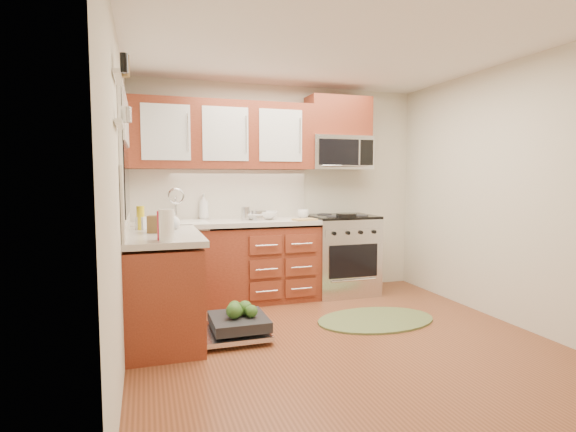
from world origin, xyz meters
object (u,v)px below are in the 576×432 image
object	(u,v)px
dishwasher	(234,327)
bowl_b	(265,215)
bowl_a	(255,216)
cup	(303,214)
sink	(178,234)
paper_towel_roll	(167,225)
rug	(376,320)
stock_pot	(259,215)
microwave	(339,153)
range	(342,254)
upper_cabinets	(223,135)
skillet	(346,215)
cutting_board	(305,219)

from	to	relation	value
dishwasher	bowl_b	world-z (taller)	bowl_b
bowl_a	cup	world-z (taller)	cup
sink	paper_towel_roll	xyz separation A→B (m)	(-0.18, -1.44, 0.25)
sink	rug	size ratio (longest dim) A/B	0.52
stock_pot	sink	bearing A→B (deg)	-179.05
cup	bowl_a	bearing A→B (deg)	179.32
microwave	stock_pot	xyz separation A→B (m)	(-1.03, -0.12, -0.72)
range	stock_pot	xyz separation A→B (m)	(-1.03, 0.00, 0.50)
upper_cabinets	microwave	world-z (taller)	upper_cabinets
sink	dishwasher	distance (m)	1.38
range	bowl_b	size ratio (longest dim) A/B	3.27
microwave	dishwasher	xyz separation A→B (m)	(-1.54, -1.25, -1.60)
skillet	bowl_b	xyz separation A→B (m)	(-0.89, 0.30, -0.00)
stock_pot	bowl_a	bearing A→B (deg)	123.37
sink	bowl_a	bearing A→B (deg)	4.45
microwave	dishwasher	world-z (taller)	microwave
range	bowl_a	world-z (taller)	bowl_a
rug	bowl_a	distance (m)	1.76
microwave	cutting_board	bearing A→B (deg)	-149.26
bowl_a	cutting_board	bearing A→B (deg)	-27.51
skillet	bowl_a	distance (m)	1.05
skillet	upper_cabinets	bearing A→B (deg)	163.59
upper_cabinets	paper_towel_roll	bearing A→B (deg)	-113.76
stock_pot	cutting_board	xyz separation A→B (m)	(0.48, -0.21, -0.05)
dishwasher	skillet	size ratio (longest dim) A/B	2.98
microwave	stock_pot	bearing A→B (deg)	-173.64
cutting_board	bowl_b	world-z (taller)	bowl_b
rug	cup	world-z (taller)	cup
sink	skillet	world-z (taller)	skillet
cutting_board	paper_towel_roll	world-z (taller)	paper_towel_roll
microwave	bowl_b	bearing A→B (deg)	-175.56
skillet	cutting_board	distance (m)	0.49
upper_cabinets	microwave	distance (m)	1.42
upper_cabinets	range	world-z (taller)	upper_cabinets
dishwasher	cutting_board	xyz separation A→B (m)	(0.99, 0.92, 0.83)
skillet	cup	size ratio (longest dim) A/B	1.81
rug	stock_pot	size ratio (longest dim) A/B	6.61
microwave	bowl_a	xyz separation A→B (m)	(-1.07, -0.06, -0.74)
skillet	range	bearing A→B (deg)	75.60
paper_towel_roll	cup	xyz separation A→B (m)	(1.63, 1.50, -0.07)
range	microwave	distance (m)	1.23
upper_cabinets	paper_towel_roll	xyz separation A→B (m)	(-0.70, -1.59, -0.83)
dishwasher	cup	world-z (taller)	cup
bowl_b	rug	bearing A→B (deg)	-53.87
skillet	cup	xyz separation A→B (m)	(-0.42, 0.30, 0.00)
upper_cabinets	paper_towel_roll	size ratio (longest dim) A/B	8.38
upper_cabinets	rug	distance (m)	2.58
bowl_b	skillet	bearing A→B (deg)	-18.44
range	dishwasher	distance (m)	1.95
dishwasher	stock_pot	bearing A→B (deg)	65.94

